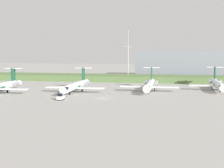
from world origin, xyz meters
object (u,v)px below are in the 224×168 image
(regional_jet_nearest, at_px, (0,86))
(regional_jet_third, at_px, (150,85))
(regional_jet_second, at_px, (76,85))
(regional_jet_fourth, at_px, (218,84))
(antenna_mast, at_px, (128,59))
(safety_cone_front_marker, at_px, (216,96))
(baggage_tug, at_px, (61,97))

(regional_jet_nearest, relative_size, regional_jet_third, 1.00)
(regional_jet_second, xyz_separation_m, regional_jet_fourth, (55.00, 17.05, 0.00))
(regional_jet_third, height_order, regional_jet_fourth, same)
(regional_jet_nearest, relative_size, antenna_mast, 1.11)
(regional_jet_nearest, relative_size, regional_jet_second, 1.00)
(regional_jet_third, bearing_deg, safety_cone_front_marker, -24.75)
(regional_jet_nearest, distance_m, safety_cone_front_marker, 79.72)
(regional_jet_nearest, relative_size, baggage_tug, 9.69)
(regional_jet_second, height_order, safety_cone_front_marker, regional_jet_second)
(regional_jet_fourth, relative_size, antenna_mast, 1.11)
(antenna_mast, relative_size, safety_cone_front_marker, 50.93)
(regional_jet_nearest, height_order, safety_cone_front_marker, regional_jet_nearest)
(regional_jet_second, relative_size, regional_jet_fourth, 1.00)
(regional_jet_third, xyz_separation_m, baggage_tug, (-26.73, -29.76, -1.53))
(regional_jet_third, height_order, antenna_mast, antenna_mast)
(regional_jet_third, distance_m, regional_jet_fourth, 28.42)
(regional_jet_nearest, relative_size, safety_cone_front_marker, 56.36)
(regional_jet_fourth, height_order, antenna_mast, antenna_mast)
(antenna_mast, bearing_deg, regional_jet_second, -102.61)
(antenna_mast, bearing_deg, regional_jet_fourth, -42.79)
(regional_jet_third, relative_size, antenna_mast, 1.11)
(regional_jet_nearest, distance_m, regional_jet_third, 57.84)
(regional_jet_nearest, xyz_separation_m, regional_jet_second, (27.43, 8.35, 0.00))
(regional_jet_nearest, xyz_separation_m, baggage_tug, (28.62, -12.97, -1.53))
(regional_jet_second, bearing_deg, regional_jet_third, 16.81)
(regional_jet_fourth, bearing_deg, antenna_mast, 137.21)
(regional_jet_nearest, xyz_separation_m, antenna_mast, (40.02, 64.66, 9.01))
(regional_jet_second, xyz_separation_m, antenna_mast, (12.59, 56.31, 9.01))
(regional_jet_second, distance_m, safety_cone_front_marker, 52.18)
(regional_jet_nearest, distance_m, baggage_tug, 31.46)
(regional_jet_second, relative_size, safety_cone_front_marker, 56.36)
(regional_jet_fourth, height_order, safety_cone_front_marker, regional_jet_fourth)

